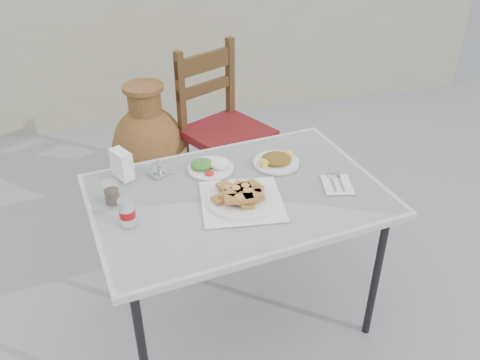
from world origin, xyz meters
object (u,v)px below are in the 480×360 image
object	(u,v)px
salad_rice_plate	(210,166)
soda_can	(127,212)
cafe_table	(238,202)
salad_chopped_plate	(276,160)
condiment_caddy	(159,169)
chair	(223,129)
terracotta_urn	(150,151)
cola_glass	(112,193)
napkin_holder	(122,164)
pide_plate	(242,195)

from	to	relation	value
salad_rice_plate	soda_can	world-z (taller)	soda_can
cafe_table	salad_chopped_plate	world-z (taller)	salad_chopped_plate
cafe_table	condiment_caddy	bearing A→B (deg)	141.83
condiment_caddy	chair	size ratio (longest dim) A/B	0.11
salad_chopped_plate	terracotta_urn	xyz separation A→B (m)	(-0.51, 0.92, -0.38)
cola_glass	napkin_holder	world-z (taller)	napkin_holder
salad_rice_plate	terracotta_urn	distance (m)	0.99
cola_glass	condiment_caddy	world-z (taller)	cola_glass
cafe_table	chair	distance (m)	1.03
napkin_holder	chair	world-z (taller)	chair
chair	cola_glass	bearing A→B (deg)	-153.00
salad_chopped_plate	terracotta_urn	bearing A→B (deg)	118.88
salad_rice_plate	terracotta_urn	bearing A→B (deg)	102.81
salad_chopped_plate	napkin_holder	size ratio (longest dim) A/B	1.66
condiment_caddy	cola_glass	bearing A→B (deg)	-141.40
pide_plate	condiment_caddy	distance (m)	0.43
condiment_caddy	pide_plate	bearing A→B (deg)	-45.78
soda_can	terracotta_urn	distance (m)	1.29
cafe_table	soda_can	bearing A→B (deg)	-167.60
salad_rice_plate	salad_chopped_plate	xyz separation A→B (m)	(0.31, -0.03, -0.00)
condiment_caddy	terracotta_urn	bearing A→B (deg)	88.54
soda_can	napkin_holder	distance (m)	0.35
salad_rice_plate	cola_glass	size ratio (longest dim) A/B	2.16
condiment_caddy	salad_rice_plate	bearing A→B (deg)	-6.11
salad_rice_plate	condiment_caddy	bearing A→B (deg)	173.89
cola_glass	condiment_caddy	bearing A→B (deg)	38.60
salad_rice_plate	chair	distance (m)	0.87
pide_plate	salad_rice_plate	world-z (taller)	pide_plate
salad_rice_plate	condiment_caddy	size ratio (longest dim) A/B	1.90
salad_chopped_plate	napkin_holder	xyz separation A→B (m)	(-0.69, 0.07, 0.05)
condiment_caddy	cafe_table	bearing A→B (deg)	-38.17
pide_plate	soda_can	size ratio (longest dim) A/B	3.30
cafe_table	chair	world-z (taller)	chair
salad_chopped_plate	condiment_caddy	xyz separation A→B (m)	(-0.53, 0.05, 0.00)
soda_can	terracotta_urn	size ratio (longest dim) A/B	0.14
pide_plate	cola_glass	size ratio (longest dim) A/B	3.83
soda_can	terracotta_urn	world-z (taller)	soda_can
pide_plate	salad_chopped_plate	size ratio (longest dim) A/B	1.73
salad_rice_plate	cola_glass	bearing A→B (deg)	-161.51
condiment_caddy	terracotta_urn	size ratio (longest dim) A/B	0.13
salad_chopped_plate	pide_plate	bearing A→B (deg)	-132.93
soda_can	chair	size ratio (longest dim) A/B	0.11
cafe_table	salad_chopped_plate	bearing A→B (deg)	37.90
napkin_holder	chair	xyz separation A→B (m)	(0.63, 0.76, -0.28)
cola_glass	condiment_caddy	size ratio (longest dim) A/B	0.88
cola_glass	pide_plate	bearing A→B (deg)	-14.68
salad_chopped_plate	terracotta_urn	distance (m)	1.12
salad_rice_plate	terracotta_urn	world-z (taller)	terracotta_urn
napkin_holder	salad_rice_plate	bearing A→B (deg)	-33.35
salad_chopped_plate	soda_can	world-z (taller)	soda_can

